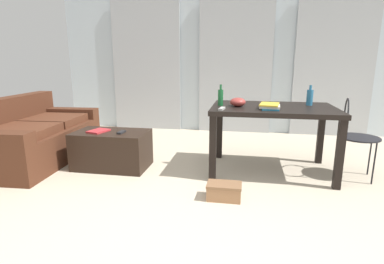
# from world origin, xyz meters

# --- Properties ---
(ground_plane) EXTENTS (8.61, 8.61, 0.00)m
(ground_plane) POSITION_xyz_m (0.00, 1.39, 0.00)
(ground_plane) COLOR beige
(wall_back) EXTENTS (6.21, 0.10, 2.69)m
(wall_back) POSITION_xyz_m (0.00, 3.59, 1.35)
(wall_back) COLOR silver
(wall_back) RESTS_ON ground
(curtains) EXTENTS (4.42, 0.03, 2.28)m
(curtains) POSITION_xyz_m (0.00, 3.50, 1.14)
(curtains) COLOR #B2B7BC
(curtains) RESTS_ON ground
(couch) EXTENTS (1.01, 1.78, 0.79)m
(couch) POSITION_xyz_m (-2.43, 1.45, 0.30)
(couch) COLOR #4C2819
(couch) RESTS_ON ground
(coffee_table) EXTENTS (0.85, 0.50, 0.44)m
(coffee_table) POSITION_xyz_m (-1.33, 1.36, 0.22)
(coffee_table) COLOR black
(coffee_table) RESTS_ON ground
(craft_table) EXTENTS (1.34, 0.90, 0.75)m
(craft_table) POSITION_xyz_m (0.50, 1.56, 0.66)
(craft_table) COLOR black
(craft_table) RESTS_ON ground
(wire_chair) EXTENTS (0.42, 0.44, 0.86)m
(wire_chair) POSITION_xyz_m (1.33, 1.53, 0.53)
(wire_chair) COLOR black
(wire_chair) RESTS_ON ground
(bottle_near) EXTENTS (0.07, 0.07, 0.23)m
(bottle_near) POSITION_xyz_m (0.91, 1.73, 0.84)
(bottle_near) COLOR teal
(bottle_near) RESTS_ON craft_table
(bottle_far) EXTENTS (0.06, 0.06, 0.24)m
(bottle_far) POSITION_xyz_m (-0.08, 1.53, 0.84)
(bottle_far) COLOR #195B2D
(bottle_far) RESTS_ON craft_table
(bowl) EXTENTS (0.17, 0.17, 0.10)m
(bowl) POSITION_xyz_m (0.12, 1.50, 0.80)
(bowl) COLOR #9E3833
(bowl) RESTS_ON craft_table
(book_stack) EXTENTS (0.23, 0.31, 0.05)m
(book_stack) POSITION_xyz_m (0.45, 1.37, 0.78)
(book_stack) COLOR #1E668C
(book_stack) RESTS_ON craft_table
(tv_remote_on_table) EXTENTS (0.07, 0.15, 0.02)m
(tv_remote_on_table) POSITION_xyz_m (-0.04, 1.24, 0.76)
(tv_remote_on_table) COLOR #B7B7B2
(tv_remote_on_table) RESTS_ON craft_table
(tv_remote_primary) EXTENTS (0.06, 0.14, 0.02)m
(tv_remote_primary) POSITION_xyz_m (-1.18, 1.31, 0.45)
(tv_remote_primary) COLOR #232326
(tv_remote_primary) RESTS_ON coffee_table
(magazine) EXTENTS (0.23, 0.27, 0.02)m
(magazine) POSITION_xyz_m (-1.47, 1.33, 0.45)
(magazine) COLOR red
(magazine) RESTS_ON coffee_table
(shoebox) EXTENTS (0.32, 0.20, 0.15)m
(shoebox) POSITION_xyz_m (0.04, 0.73, 0.08)
(shoebox) COLOR #996B47
(shoebox) RESTS_ON ground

